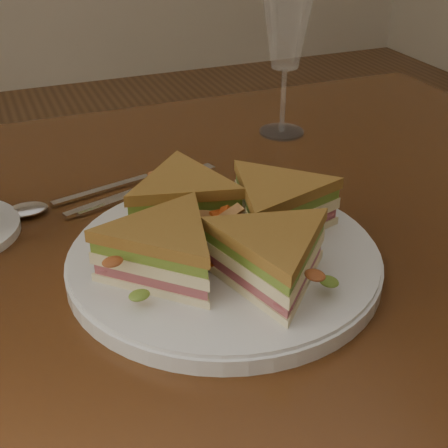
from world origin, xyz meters
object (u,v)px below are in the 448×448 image
at_px(sandwich_wedges, 224,228).
at_px(wine_glass, 286,34).
at_px(knife, 139,192).
at_px(spoon, 46,205).
at_px(table, 173,299).
at_px(plate, 224,260).

bearing_deg(sandwich_wedges, wine_glass, 54.27).
bearing_deg(knife, spoon, 160.08).
height_order(table, plate, plate).
height_order(table, wine_glass, wine_glass).
bearing_deg(wine_glass, plate, -125.73).
height_order(knife, wine_glass, wine_glass).
bearing_deg(knife, table, -102.36).
height_order(table, spoon, spoon).
height_order(sandwich_wedges, spoon, sandwich_wedges).
xyz_separation_m(knife, wine_glass, (0.25, 0.11, 0.14)).
distance_m(table, sandwich_wedges, 0.17).
relative_size(spoon, wine_glass, 0.88).
bearing_deg(plate, wine_glass, 54.27).
bearing_deg(plate, sandwich_wedges, 82.87).
xyz_separation_m(table, spoon, (-0.12, 0.10, 0.10)).
distance_m(plate, wine_glass, 0.39).
xyz_separation_m(table, sandwich_wedges, (0.03, -0.09, 0.14)).
distance_m(sandwich_wedges, knife, 0.20).
xyz_separation_m(plate, knife, (-0.04, 0.19, -0.01)).
relative_size(knife, wine_glass, 1.02).
xyz_separation_m(sandwich_wedges, spoon, (-0.15, 0.19, -0.04)).
relative_size(table, sandwich_wedges, 3.99).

